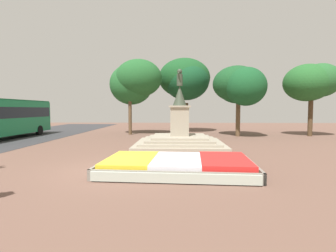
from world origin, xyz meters
TOP-DOWN VIEW (x-y plane):
  - ground_plane at (0.00, 0.00)m, footprint 73.38×73.38m
  - flower_planter at (2.58, -0.08)m, footprint 6.03×3.88m
  - statue_monument at (2.73, 7.70)m, footprint 5.89×5.89m
  - city_bus at (-11.48, 10.32)m, footprint 2.58×11.23m
  - park_tree_far_left at (14.79, 14.01)m, footprint 4.75×4.23m
  - park_tree_behind_statue at (-1.50, 15.26)m, footprint 5.10×4.26m
  - park_tree_far_right at (3.47, 17.81)m, footprint 5.45×5.44m
  - park_tree_street_side at (8.12, 13.60)m, footprint 4.34×5.49m

SIDE VIEW (x-z plane):
  - ground_plane at x=0.00m, z-range 0.00..0.00m
  - flower_planter at x=2.58m, z-range -0.02..0.53m
  - statue_monument at x=2.73m, z-range -1.85..3.26m
  - city_bus at x=-11.48m, z-range 0.25..3.46m
  - park_tree_street_side at x=8.12m, z-range 1.35..7.68m
  - park_tree_far_left at x=14.79m, z-range 1.69..8.14m
  - park_tree_behind_statue at x=-1.50m, z-range 1.51..8.68m
  - park_tree_far_right at x=3.47m, z-range 1.60..9.40m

